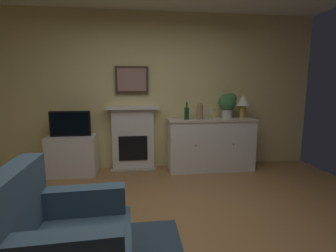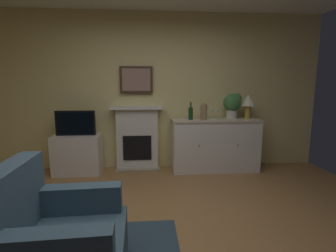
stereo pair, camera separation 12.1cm
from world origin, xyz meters
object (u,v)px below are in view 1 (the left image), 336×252
(vase_decorative, at_px, (200,111))
(armchair, at_px, (61,244))
(wine_bottle, at_px, (187,113))
(tv_cabinet, at_px, (73,155))
(framed_picture, at_px, (132,80))
(sideboard_cabinet, at_px, (211,144))
(table_lamp, at_px, (243,102))
(fireplace_unit, at_px, (133,138))
(wine_glass_left, at_px, (208,112))
(tv_set, at_px, (70,124))
(wine_glass_center, at_px, (213,112))
(potted_plant_small, at_px, (228,103))

(vase_decorative, height_order, armchair, vase_decorative)
(wine_bottle, distance_m, tv_cabinet, 1.98)
(framed_picture, bearing_deg, armchair, -99.42)
(sideboard_cabinet, distance_m, table_lamp, 0.91)
(sideboard_cabinet, relative_size, tv_cabinet, 1.97)
(fireplace_unit, relative_size, framed_picture, 2.00)
(framed_picture, distance_m, table_lamp, 1.92)
(tv_cabinet, bearing_deg, fireplace_unit, 9.45)
(vase_decorative, bearing_deg, tv_cabinet, 178.21)
(wine_glass_left, height_order, tv_set, wine_glass_left)
(table_lamp, distance_m, wine_glass_center, 0.54)
(table_lamp, relative_size, armchair, 0.43)
(wine_bottle, relative_size, wine_glass_center, 1.76)
(tv_cabinet, relative_size, armchair, 0.82)
(tv_set, bearing_deg, table_lamp, 0.16)
(framed_picture, bearing_deg, fireplace_unit, -90.00)
(fireplace_unit, bearing_deg, potted_plant_small, -4.65)
(fireplace_unit, height_order, tv_cabinet, fireplace_unit)
(fireplace_unit, height_order, armchair, fireplace_unit)
(table_lamp, relative_size, vase_decorative, 1.42)
(wine_glass_center, bearing_deg, wine_bottle, -173.39)
(wine_bottle, distance_m, armchair, 2.81)
(wine_bottle, bearing_deg, armchair, -119.03)
(table_lamp, height_order, tv_cabinet, table_lamp)
(table_lamp, relative_size, tv_set, 0.65)
(wine_bottle, height_order, potted_plant_small, potted_plant_small)
(table_lamp, distance_m, vase_decorative, 0.78)
(tv_cabinet, bearing_deg, wine_glass_left, -1.35)
(wine_glass_left, xyz_separation_m, vase_decorative, (-0.14, -0.01, 0.02))
(vase_decorative, bearing_deg, wine_bottle, 178.01)
(wine_glass_left, xyz_separation_m, wine_glass_center, (0.11, 0.05, 0.00))
(vase_decorative, xyz_separation_m, tv_cabinet, (-2.08, 0.07, -0.70))
(framed_picture, distance_m, wine_glass_center, 1.48)
(fireplace_unit, distance_m, table_lamp, 1.98)
(table_lamp, bearing_deg, wine_bottle, -177.53)
(wine_bottle, height_order, tv_cabinet, wine_bottle)
(fireplace_unit, height_order, table_lamp, table_lamp)
(sideboard_cabinet, xyz_separation_m, tv_cabinet, (-2.30, 0.02, -0.12))
(sideboard_cabinet, distance_m, tv_set, 2.33)
(tv_cabinet, bearing_deg, tv_set, -90.00)
(wine_glass_center, height_order, armchair, wine_glass_center)
(framed_picture, relative_size, tv_set, 0.89)
(wine_bottle, bearing_deg, vase_decorative, -1.99)
(table_lamp, bearing_deg, potted_plant_small, 169.76)
(framed_picture, xyz_separation_m, tv_set, (-0.98, -0.23, -0.69))
(table_lamp, height_order, tv_set, table_lamp)
(potted_plant_small, bearing_deg, wine_glass_left, -167.41)
(tv_cabinet, bearing_deg, armchair, -77.75)
(table_lamp, xyz_separation_m, wine_glass_left, (-0.62, -0.04, -0.16))
(table_lamp, xyz_separation_m, tv_cabinet, (-2.85, 0.02, -0.84))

